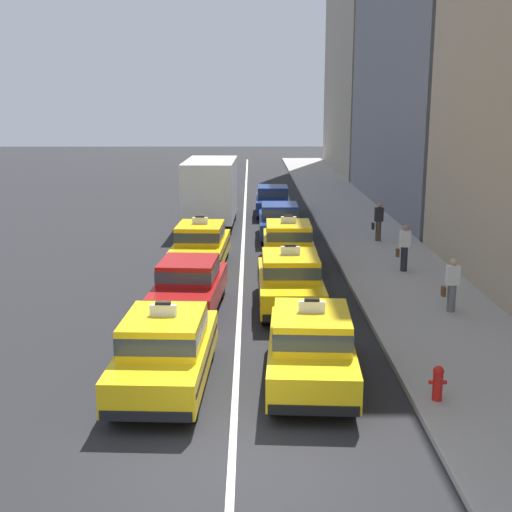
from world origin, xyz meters
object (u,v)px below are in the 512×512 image
(sedan_right_fourth, at_px, (279,220))
(pedestrian_by_storefront, at_px, (404,248))
(sedan_right_fifth, at_px, (273,200))
(sedan_left_second, at_px, (189,284))
(box_truck_left_fourth, at_px, (212,189))
(taxi_right_third, at_px, (288,244))
(pedestrian_mid_block, at_px, (378,222))
(taxi_right_nearest, at_px, (311,345))
(pedestrian_near_crosswalk, at_px, (452,285))
(taxi_left_nearest, at_px, (165,349))
(taxi_right_second, at_px, (290,280))
(taxi_left_third, at_px, (201,244))
(fire_hydrant, at_px, (438,381))
(taxi_left_fifth, at_px, (215,190))

(sedan_right_fourth, xyz_separation_m, pedestrian_by_storefront, (4.12, -6.36, 0.13))
(sedan_right_fourth, height_order, sedan_right_fifth, same)
(sedan_left_second, height_order, box_truck_left_fourth, box_truck_left_fourth)
(taxi_right_third, distance_m, pedestrian_mid_block, 5.72)
(pedestrian_by_storefront, bearing_deg, sedan_right_fourth, 122.92)
(taxi_right_third, relative_size, pedestrian_mid_block, 2.80)
(taxi_right_nearest, height_order, pedestrian_near_crosswalk, taxi_right_nearest)
(sedan_left_second, height_order, sedan_right_fourth, same)
(taxi_left_nearest, xyz_separation_m, sedan_left_second, (0.04, 5.31, -0.03))
(taxi_left_nearest, distance_m, pedestrian_near_crosswalk, 8.95)
(taxi_right_nearest, relative_size, taxi_right_second, 1.02)
(box_truck_left_fourth, bearing_deg, pedestrian_by_storefront, -53.22)
(taxi_left_third, xyz_separation_m, fire_hydrant, (5.58, -11.62, -0.33))
(box_truck_left_fourth, xyz_separation_m, fire_hydrant, (5.64, -20.25, -1.23))
(taxi_left_nearest, height_order, fire_hydrant, taxi_left_nearest)
(taxi_right_nearest, xyz_separation_m, pedestrian_by_storefront, (4.10, 9.32, 0.10))
(fire_hydrant, bearing_deg, sedan_right_fourth, 98.34)
(taxi_right_nearest, xyz_separation_m, taxi_right_second, (-0.15, 5.45, 0.00))
(box_truck_left_fourth, height_order, taxi_right_third, box_truck_left_fourth)
(taxi_right_third, height_order, fire_hydrant, taxi_right_third)
(taxi_left_fifth, bearing_deg, sedan_right_fourth, -71.50)
(box_truck_left_fourth, height_order, pedestrian_by_storefront, box_truck_left_fourth)
(taxi_right_nearest, height_order, sedan_right_fifth, taxi_right_nearest)
(taxi_left_nearest, distance_m, pedestrian_mid_block, 16.49)
(pedestrian_by_storefront, bearing_deg, taxi_left_fifth, 114.51)
(box_truck_left_fourth, bearing_deg, taxi_right_third, -68.95)
(taxi_right_second, xyz_separation_m, pedestrian_mid_block, (4.31, 9.14, 0.09))
(taxi_left_nearest, bearing_deg, sedan_right_fifth, 82.29)
(sedan_left_second, xyz_separation_m, taxi_left_third, (-0.05, 5.33, 0.03))
(fire_hydrant, bearing_deg, sedan_left_second, 131.35)
(taxi_left_nearest, bearing_deg, taxi_left_fifth, 90.58)
(pedestrian_by_storefront, bearing_deg, sedan_right_fifth, 108.49)
(sedan_right_fifth, distance_m, pedestrian_near_crosswalk, 17.89)
(pedestrian_mid_block, bearing_deg, fire_hydrant, -96.20)
(sedan_right_fifth, bearing_deg, box_truck_left_fourth, -136.83)
(taxi_left_nearest, height_order, taxi_right_nearest, same)
(taxi_right_nearest, relative_size, pedestrian_near_crosswalk, 2.99)
(fire_hydrant, bearing_deg, taxi_right_second, 111.37)
(sedan_right_fifth, bearing_deg, taxi_left_nearest, -97.71)
(pedestrian_by_storefront, distance_m, fire_hydrant, 10.65)
(taxi_left_third, distance_m, sedan_right_fourth, 6.10)
(taxi_right_nearest, bearing_deg, sedan_right_fourth, 90.08)
(taxi_right_third, bearing_deg, sedan_right_fifth, 91.04)
(taxi_right_second, distance_m, pedestrian_near_crosswalk, 4.63)
(taxi_left_nearest, height_order, sedan_left_second, taxi_left_nearest)
(sedan_left_second, distance_m, fire_hydrant, 8.38)
(taxi_left_nearest, xyz_separation_m, pedestrian_by_storefront, (7.22, 9.54, 0.10))
(taxi_right_nearest, relative_size, taxi_right_third, 1.02)
(box_truck_left_fourth, xyz_separation_m, taxi_right_second, (3.04, -13.62, -0.90))
(box_truck_left_fourth, xyz_separation_m, sedan_right_fifth, (3.06, 2.87, -0.93))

